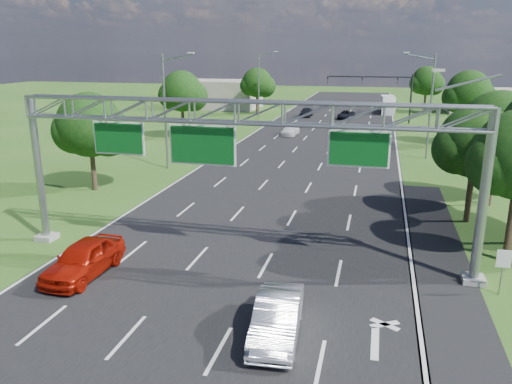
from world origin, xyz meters
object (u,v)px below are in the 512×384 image
(sign_gantry, at_px, (239,125))
(traffic_signal, at_px, (386,87))
(regulatory_sign, at_px, (503,263))
(silver_sedan, at_px, (277,318))
(box_truck, at_px, (388,105))
(red_coupe, at_px, (84,259))

(sign_gantry, distance_m, traffic_signal, 53.51)
(regulatory_sign, distance_m, silver_sedan, 10.42)
(regulatory_sign, xyz_separation_m, box_truck, (-4.40, 66.60, -0.17))
(silver_sedan, relative_size, box_truck, 0.62)
(silver_sedan, height_order, box_truck, box_truck)
(red_coupe, bearing_deg, box_truck, 80.14)
(red_coupe, height_order, box_truck, box_truck)
(red_coupe, relative_size, box_truck, 0.66)
(red_coupe, bearing_deg, sign_gantry, 30.40)
(sign_gantry, relative_size, box_truck, 3.14)
(regulatory_sign, relative_size, red_coupe, 0.42)
(regulatory_sign, distance_m, red_coupe, 18.89)
(regulatory_sign, distance_m, box_truck, 66.74)
(red_coupe, bearing_deg, regulatory_sign, 9.71)
(regulatory_sign, height_order, traffic_signal, traffic_signal)
(sign_gantry, relative_size, red_coupe, 4.75)
(regulatory_sign, relative_size, box_truck, 0.28)
(traffic_signal, height_order, red_coupe, traffic_signal)
(traffic_signal, bearing_deg, sign_gantry, -97.68)
(sign_gantry, xyz_separation_m, traffic_signal, (7.15, 53.00, -1.72))
(sign_gantry, bearing_deg, traffic_signal, 82.32)
(sign_gantry, xyz_separation_m, regulatory_sign, (12.07, -1.02, -5.38))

